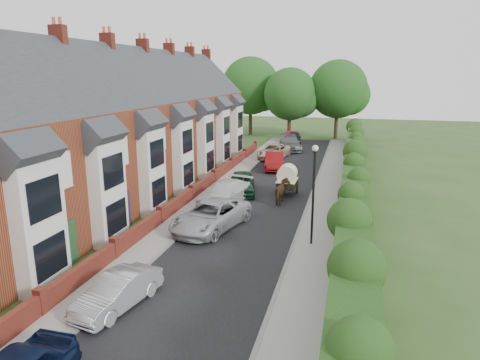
# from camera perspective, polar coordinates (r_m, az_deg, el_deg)

# --- Properties ---
(ground) EXTENTS (140.00, 140.00, 0.00)m
(ground) POSITION_cam_1_polar(r_m,az_deg,el_deg) (19.22, -2.10, -12.19)
(ground) COLOR #2D4C1E
(ground) RESTS_ON ground
(road) EXTENTS (6.00, 58.00, 0.02)m
(road) POSITION_cam_1_polar(r_m,az_deg,el_deg) (29.30, 3.15, -2.83)
(road) COLOR black
(road) RESTS_ON ground
(pavement_hedge_side) EXTENTS (2.20, 58.00, 0.12)m
(pavement_hedge_side) POSITION_cam_1_polar(r_m,az_deg,el_deg) (28.80, 11.18, -3.28)
(pavement_hedge_side) COLOR #999590
(pavement_hedge_side) RESTS_ON ground
(pavement_house_side) EXTENTS (1.70, 58.00, 0.12)m
(pavement_house_side) POSITION_cam_1_polar(r_m,az_deg,el_deg) (30.25, -4.01, -2.20)
(pavement_house_side) COLOR #999590
(pavement_house_side) RESTS_ON ground
(kerb_hedge_side) EXTENTS (0.18, 58.00, 0.13)m
(kerb_hedge_side) POSITION_cam_1_polar(r_m,az_deg,el_deg) (28.87, 9.10, -3.13)
(kerb_hedge_side) COLOR gray
(kerb_hedge_side) RESTS_ON ground
(kerb_house_side) EXTENTS (0.18, 58.00, 0.13)m
(kerb_house_side) POSITION_cam_1_polar(r_m,az_deg,el_deg) (30.01, -2.56, -2.30)
(kerb_house_side) COLOR gray
(kerb_house_side) RESTS_ON ground
(hedge) EXTENTS (2.10, 58.00, 2.85)m
(hedge) POSITION_cam_1_polar(r_m,az_deg,el_deg) (28.35, 14.96, -0.53)
(hedge) COLOR #173310
(hedge) RESTS_ON ground
(terrace_row) EXTENTS (9.05, 40.50, 11.50)m
(terrace_row) POSITION_cam_1_polar(r_m,az_deg,el_deg) (31.15, -16.27, 6.05)
(terrace_row) COLOR brown
(terrace_row) RESTS_ON ground
(garden_wall_row) EXTENTS (0.35, 40.35, 1.10)m
(garden_wall_row) POSITION_cam_1_polar(r_m,az_deg,el_deg) (29.57, -6.48, -1.83)
(garden_wall_row) COLOR maroon
(garden_wall_row) RESTS_ON ground
(lamppost) EXTENTS (0.32, 0.32, 5.16)m
(lamppost) POSITION_cam_1_polar(r_m,az_deg,el_deg) (21.21, 9.81, -0.36)
(lamppost) COLOR black
(lamppost) RESTS_ON ground
(tree_far_left) EXTENTS (7.14, 6.80, 9.29)m
(tree_far_left) POSITION_cam_1_polar(r_m,az_deg,el_deg) (57.16, 7.04, 11.12)
(tree_far_left) COLOR #332316
(tree_far_left) RESTS_ON ground
(tree_far_right) EXTENTS (7.98, 7.60, 10.31)m
(tree_far_right) POSITION_cam_1_polar(r_m,az_deg,el_deg) (58.64, 13.31, 11.52)
(tree_far_right) COLOR #332316
(tree_far_right) RESTS_ON ground
(tree_far_back) EXTENTS (8.40, 8.00, 10.82)m
(tree_far_back) POSITION_cam_1_polar(r_m,az_deg,el_deg) (61.14, 1.81, 12.25)
(tree_far_back) COLOR #332316
(tree_far_back) RESTS_ON ground
(car_silver_a) EXTENTS (2.08, 4.06, 1.28)m
(car_silver_a) POSITION_cam_1_polar(r_m,az_deg,el_deg) (16.99, -15.99, -14.09)
(car_silver_a) COLOR #9D9DA2
(car_silver_a) RESTS_ON ground
(car_silver_b) EXTENTS (3.84, 6.09, 1.57)m
(car_silver_b) POSITION_cam_1_polar(r_m,az_deg,el_deg) (23.97, -3.87, -4.76)
(car_silver_b) COLOR #ABADB3
(car_silver_b) RESTS_ON ground
(car_white) EXTENTS (3.16, 5.48, 1.50)m
(car_white) POSITION_cam_1_polar(r_m,az_deg,el_deg) (28.53, -2.03, -1.74)
(car_white) COLOR silver
(car_white) RESTS_ON ground
(car_green) EXTENTS (2.88, 4.86, 1.55)m
(car_green) POSITION_cam_1_polar(r_m,az_deg,el_deg) (31.02, 0.25, -0.39)
(car_green) COLOR black
(car_green) RESTS_ON ground
(car_red) EXTENTS (2.42, 4.94, 1.56)m
(car_red) POSITION_cam_1_polar(r_m,az_deg,el_deg) (39.04, 4.59, 2.58)
(car_red) COLOR maroon
(car_red) RESTS_ON ground
(car_beige) EXTENTS (2.99, 5.48, 1.46)m
(car_beige) POSITION_cam_1_polar(r_m,az_deg,el_deg) (44.14, 4.55, 3.84)
(car_beige) COLOR #CCB294
(car_beige) RESTS_ON ground
(car_grey) EXTENTS (3.47, 5.84, 1.59)m
(car_grey) POSITION_cam_1_polar(r_m,az_deg,el_deg) (49.05, 6.73, 4.89)
(car_grey) COLOR #5C5F64
(car_grey) RESTS_ON ground
(car_black) EXTENTS (2.24, 4.46, 1.46)m
(car_black) POSITION_cam_1_polar(r_m,az_deg,el_deg) (54.14, 7.24, 5.66)
(car_black) COLOR black
(car_black) RESTS_ON ground
(horse) EXTENTS (0.94, 1.96, 1.63)m
(horse) POSITION_cam_1_polar(r_m,az_deg,el_deg) (28.69, 5.66, -1.57)
(horse) COLOR #442E18
(horse) RESTS_ON ground
(horse_cart) EXTENTS (1.41, 3.11, 2.24)m
(horse_cart) POSITION_cam_1_polar(r_m,az_deg,el_deg) (30.57, 6.30, 0.29)
(horse_cart) COLOR black
(horse_cart) RESTS_ON ground
(car_extra_far) EXTENTS (1.77, 4.34, 1.40)m
(car_extra_far) POSITION_cam_1_polar(r_m,az_deg,el_deg) (54.85, 6.86, 5.75)
(car_extra_far) COLOR maroon
(car_extra_far) RESTS_ON ground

